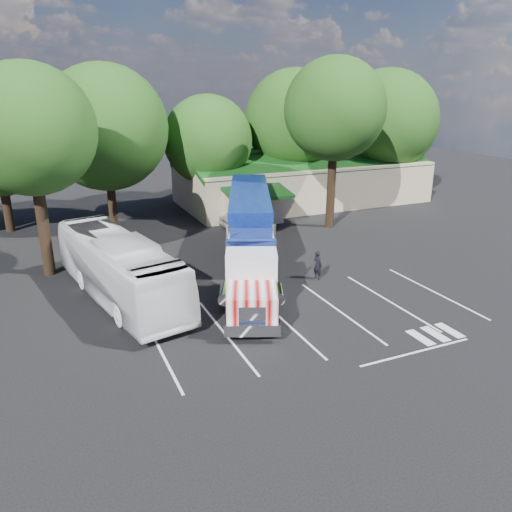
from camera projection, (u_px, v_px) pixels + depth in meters
name	position (u px, v px, depth m)	size (l,w,h in m)	color
ground	(240.00, 281.00, 30.19)	(120.00, 120.00, 0.00)	black
event_hall	(300.00, 180.00, 50.12)	(24.20, 14.12, 5.55)	tan
tree_row_c	(105.00, 128.00, 39.71)	(10.00, 10.00, 13.05)	black
tree_row_d	(208.00, 140.00, 44.73)	(8.00, 8.00, 10.60)	black
tree_row_e	(294.00, 120.00, 48.10)	(9.60, 9.60, 12.90)	black
tree_row_f	(386.00, 121.00, 50.96)	(10.40, 10.40, 13.00)	black
tree_near_left	(30.00, 130.00, 28.53)	(7.60, 7.60, 12.65)	black
tree_near_right	(335.00, 110.00, 38.86)	(8.00, 8.00, 13.50)	black
semi_truck	(250.00, 224.00, 33.03)	(10.53, 20.60, 4.45)	black
woman	(318.00, 265.00, 30.34)	(0.65, 0.43, 1.79)	black
bicycle	(258.00, 264.00, 31.91)	(0.58, 1.67, 0.88)	black
tour_bus	(119.00, 268.00, 27.32)	(3.00, 12.84, 3.58)	silver
silver_sedan	(246.00, 219.00, 41.42)	(1.52, 4.37, 1.44)	#A1A5A9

